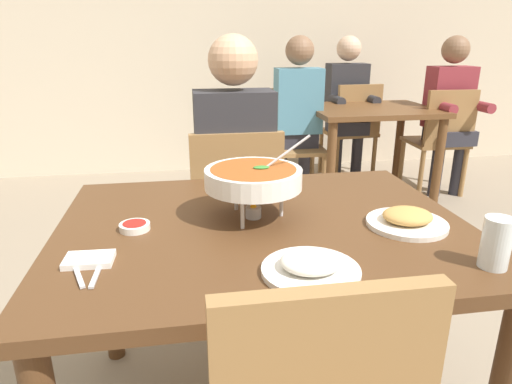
% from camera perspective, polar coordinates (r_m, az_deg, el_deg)
% --- Properties ---
extents(cafe_rear_partition, '(10.00, 0.10, 3.00)m').
position_cam_1_polar(cafe_rear_partition, '(4.57, -6.91, 21.49)').
color(cafe_rear_partition, beige).
rests_on(cafe_rear_partition, ground_plane).
extents(dining_table_main, '(1.24, 0.97, 0.75)m').
position_cam_1_polar(dining_table_main, '(1.43, 0.98, -7.84)').
color(dining_table_main, '#51331C').
rests_on(dining_table_main, ground_plane).
extents(chair_diner_main, '(0.44, 0.44, 0.90)m').
position_cam_1_polar(chair_diner_main, '(2.18, -2.64, -2.04)').
color(chair_diner_main, olive).
rests_on(chair_diner_main, ground_plane).
extents(diner_main, '(0.40, 0.45, 1.31)m').
position_cam_1_polar(diner_main, '(2.14, -2.84, 4.18)').
color(diner_main, '#2D2D38').
rests_on(diner_main, ground_plane).
extents(curry_bowl, '(0.33, 0.30, 0.26)m').
position_cam_1_polar(curry_bowl, '(1.38, -0.33, 1.71)').
color(curry_bowl, silver).
rests_on(curry_bowl, dining_table_main).
extents(rice_plate, '(0.24, 0.24, 0.06)m').
position_cam_1_polar(rice_plate, '(1.10, 6.98, -9.31)').
color(rice_plate, white).
rests_on(rice_plate, dining_table_main).
extents(appetizer_plate, '(0.24, 0.24, 0.06)m').
position_cam_1_polar(appetizer_plate, '(1.43, 18.61, -3.35)').
color(appetizer_plate, white).
rests_on(appetizer_plate, dining_table_main).
extents(sauce_dish, '(0.09, 0.09, 0.02)m').
position_cam_1_polar(sauce_dish, '(1.38, -15.13, -4.22)').
color(sauce_dish, white).
rests_on(sauce_dish, dining_table_main).
extents(napkin_folded, '(0.12, 0.08, 0.02)m').
position_cam_1_polar(napkin_folded, '(1.22, -20.41, -8.06)').
color(napkin_folded, white).
rests_on(napkin_folded, dining_table_main).
extents(fork_utensil, '(0.07, 0.16, 0.01)m').
position_cam_1_polar(fork_utensil, '(1.18, -21.77, -9.34)').
color(fork_utensil, silver).
rests_on(fork_utensil, dining_table_main).
extents(spoon_utensil, '(0.02, 0.17, 0.01)m').
position_cam_1_polar(spoon_utensil, '(1.17, -19.36, -9.29)').
color(spoon_utensil, silver).
rests_on(spoon_utensil, dining_table_main).
extents(drink_glass, '(0.07, 0.07, 0.13)m').
position_cam_1_polar(drink_glass, '(1.25, 28.11, -6.00)').
color(drink_glass, silver).
rests_on(drink_glass, dining_table_main).
extents(dining_table_far, '(1.00, 0.80, 0.75)m').
position_cam_1_polar(dining_table_far, '(3.85, 14.34, 8.36)').
color(dining_table_far, brown).
rests_on(dining_table_far, ground_plane).
extents(chair_bg_left, '(0.45, 0.45, 0.90)m').
position_cam_1_polar(chair_bg_left, '(3.75, 4.80, 6.90)').
color(chair_bg_left, olive).
rests_on(chair_bg_left, ground_plane).
extents(chair_bg_middle, '(0.46, 0.46, 0.90)m').
position_cam_1_polar(chair_bg_middle, '(4.10, 22.45, 6.58)').
color(chair_bg_middle, olive).
rests_on(chair_bg_middle, ground_plane).
extents(chair_bg_right, '(0.48, 0.48, 0.90)m').
position_cam_1_polar(chair_bg_right, '(4.32, 12.19, 8.15)').
color(chair_bg_right, olive).
rests_on(chair_bg_right, ground_plane).
extents(patron_bg_left, '(0.40, 0.45, 1.31)m').
position_cam_1_polar(patron_bg_left, '(3.66, 5.19, 10.36)').
color(patron_bg_left, '#2D2D38').
rests_on(patron_bg_left, ground_plane).
extents(patron_bg_middle, '(0.40, 0.45, 1.31)m').
position_cam_1_polar(patron_bg_middle, '(4.13, 23.43, 9.88)').
color(patron_bg_middle, '#2D2D38').
rests_on(patron_bg_middle, ground_plane).
extents(patron_bg_right, '(0.40, 0.45, 1.31)m').
position_cam_1_polar(patron_bg_right, '(4.31, 11.48, 11.35)').
color(patron_bg_right, '#2D2D38').
rests_on(patron_bg_right, ground_plane).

